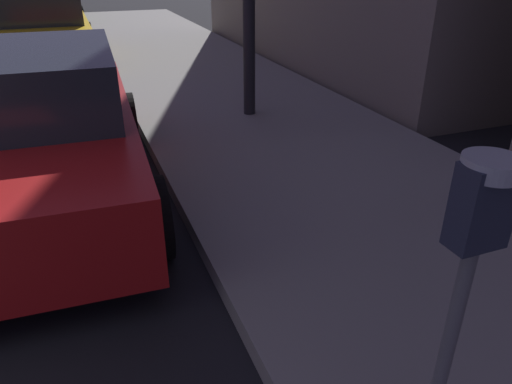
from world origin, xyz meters
name	(u,v)px	position (x,y,z in m)	size (l,w,h in m)	color
sidewalk	(465,288)	(5.60, 0.00, 0.07)	(3.20, 36.00, 0.15)	slate
parking_meter	(470,254)	(4.44, -0.96, 1.25)	(0.19, 0.19, 1.46)	#59595B
car_red	(32,132)	(2.85, 2.63, 0.71)	(2.18, 4.17, 1.43)	maroon
car_yellow_cab	(42,30)	(2.85, 9.41, 0.71)	(2.13, 4.38, 1.43)	gold
car_green	(45,1)	(2.85, 16.27, 0.71)	(2.24, 4.49, 1.43)	#19592D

